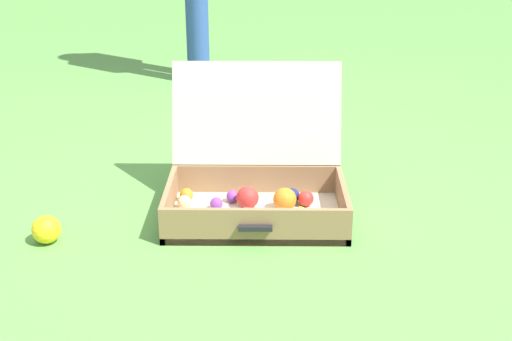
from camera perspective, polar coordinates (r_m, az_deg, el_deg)
ground_plane at (r=2.35m, az=0.13°, el=-4.18°), size 16.00×16.00×0.00m
open_suitcase at (r=2.35m, az=0.14°, el=-1.07°), size 0.63×0.55×0.49m
stray_ball_on_grass at (r=2.28m, az=-17.68°, el=-4.88°), size 0.10×0.10×0.10m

